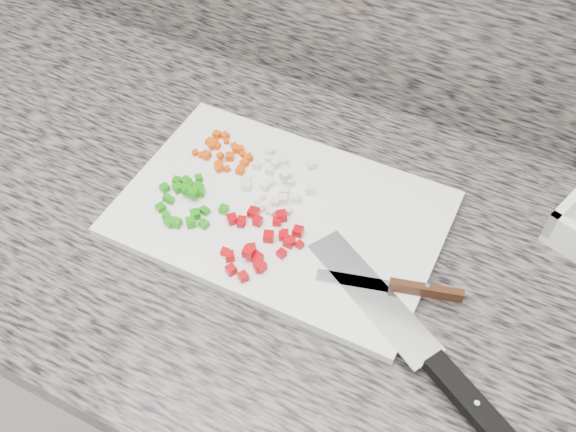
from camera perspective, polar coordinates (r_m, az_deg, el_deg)
name	(u,v)px	position (r m, az deg, el deg)	size (l,w,h in m)	color
cabinet	(245,366)	(1.27, -3.82, -13.19)	(3.92, 0.62, 0.86)	white
countertop	(229,217)	(0.89, -5.30, -0.06)	(3.96, 0.64, 0.04)	#605B55
cutting_board	(281,214)	(0.86, -0.59, 0.22)	(0.42, 0.28, 0.01)	white
carrot_pile	(225,153)	(0.92, -5.61, 5.62)	(0.09, 0.07, 0.02)	#DE4504
onion_pile	(278,178)	(0.88, -0.89, 3.40)	(0.10, 0.09, 0.02)	silver
green_pepper_pile	(187,200)	(0.86, -8.93, 1.45)	(0.10, 0.10, 0.02)	#1D880C
red_pepper_pile	(261,240)	(0.81, -2.43, -2.17)	(0.11, 0.12, 0.02)	#B2020A
garlic_pile	(272,206)	(0.85, -1.45, 0.94)	(0.05, 0.04, 0.01)	beige
chef_knife	(436,365)	(0.74, 13.06, -12.80)	(0.31, 0.20, 0.02)	silver
paring_knife	(407,288)	(0.78, 10.54, -6.29)	(0.17, 0.06, 0.02)	silver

